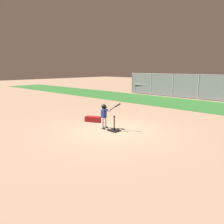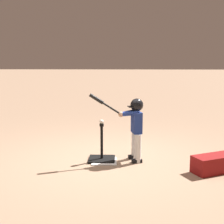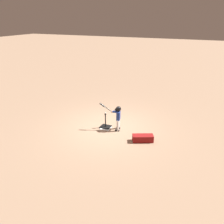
{
  "view_description": "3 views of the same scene",
  "coord_description": "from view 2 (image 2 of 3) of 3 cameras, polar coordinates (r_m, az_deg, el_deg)",
  "views": [
    {
      "loc": [
        6.37,
        -6.83,
        2.72
      ],
      "look_at": [
        -0.12,
        0.12,
        0.81
      ],
      "focal_mm": 35.0,
      "sensor_mm": 36.0,
      "label": 1
    },
    {
      "loc": [
        -0.25,
        5.43,
        1.83
      ],
      "look_at": [
        -0.08,
        0.28,
        0.94
      ],
      "focal_mm": 50.0,
      "sensor_mm": 36.0,
      "label": 2
    },
    {
      "loc": [
        -3.76,
        8.07,
        4.69
      ],
      "look_at": [
        -0.11,
        -0.23,
        0.7
      ],
      "focal_mm": 35.0,
      "sensor_mm": 36.0,
      "label": 3
    }
  ],
  "objects": [
    {
      "name": "home_plate",
      "position": [
        5.64,
        -1.43,
        -9.0
      ],
      "size": [
        0.46,
        0.46,
        0.02
      ],
      "primitive_type": "cube",
      "rotation": [
        0.0,
        0.0,
        0.04
      ],
      "color": "white",
      "rests_on": "ground_plane"
    },
    {
      "name": "equipment_bag",
      "position": [
        5.43,
        18.65,
        -8.86
      ],
      "size": [
        0.9,
        0.64,
        0.28
      ],
      "primitive_type": "cube",
      "rotation": [
        0.0,
        0.0,
        0.43
      ],
      "color": "maroon",
      "rests_on": "ground_plane"
    },
    {
      "name": "baseball",
      "position": [
        5.54,
        -1.91,
        -1.76
      ],
      "size": [
        0.07,
        0.07,
        0.07
      ],
      "primitive_type": "sphere",
      "color": "white",
      "rests_on": "batting_tee"
    },
    {
      "name": "ground_plane",
      "position": [
        5.74,
        -0.76,
        -8.77
      ],
      "size": [
        90.0,
        90.0,
        0.0
      ],
      "primitive_type": "plane",
      "color": "#93755B"
    },
    {
      "name": "batter_child",
      "position": [
        5.54,
        4.16,
        -1.75
      ],
      "size": [
        0.95,
        0.4,
        1.24
      ],
      "color": "silver",
      "rests_on": "ground_plane"
    },
    {
      "name": "batting_tee",
      "position": [
        5.7,
        -1.88,
        -8.02
      ],
      "size": [
        0.47,
        0.42,
        0.68
      ],
      "color": "black",
      "rests_on": "ground_plane"
    }
  ]
}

